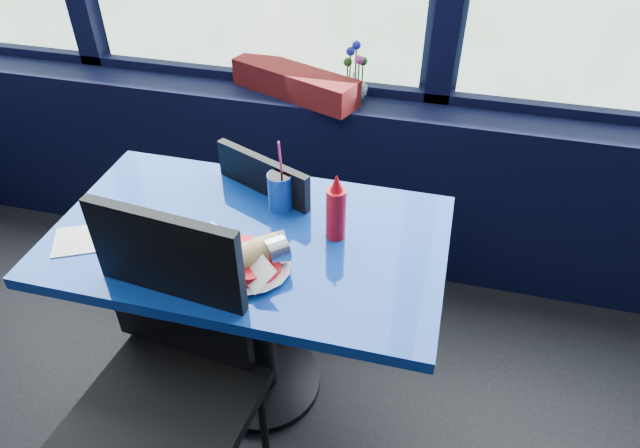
{
  "coord_description": "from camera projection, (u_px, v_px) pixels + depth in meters",
  "views": [
    {
      "loc": [
        0.84,
        0.76,
        1.87
      ],
      "look_at": [
        0.53,
        1.98,
        0.85
      ],
      "focal_mm": 32.0,
      "sensor_mm": 36.0,
      "label": 1
    }
  ],
  "objects": [
    {
      "name": "near_table",
      "position": [
        252.0,
        277.0,
        1.85
      ],
      "size": [
        1.2,
        0.7,
        0.75
      ],
      "color": "black",
      "rests_on": "ground"
    },
    {
      "name": "window_sill",
      "position": [
        257.0,
        166.0,
        2.67
      ],
      "size": [
        5.0,
        0.26,
        0.8
      ],
      "primitive_type": "cube",
      "color": "black",
      "rests_on": "ground"
    },
    {
      "name": "food_basket",
      "position": [
        240.0,
        259.0,
        1.6
      ],
      "size": [
        0.31,
        0.31,
        0.1
      ],
      "rotation": [
        0.0,
        0.0,
        0.3
      ],
      "color": "red",
      "rests_on": "near_table"
    },
    {
      "name": "planter_box",
      "position": [
        295.0,
        82.0,
        2.33
      ],
      "size": [
        0.57,
        0.33,
        0.11
      ],
      "primitive_type": "cube",
      "rotation": [
        0.0,
        0.0,
        -0.37
      ],
      "color": "maroon",
      "rests_on": "window_sill"
    },
    {
      "name": "flower_vase",
      "position": [
        354.0,
        83.0,
        2.29
      ],
      "size": [
        0.13,
        0.13,
        0.24
      ],
      "rotation": [
        0.0,
        0.0,
        0.11
      ],
      "color": "silver",
      "rests_on": "window_sill"
    },
    {
      "name": "napkin",
      "position": [
        78.0,
        240.0,
        1.72
      ],
      "size": [
        0.19,
        0.19,
        0.0
      ],
      "primitive_type": "cube",
      "rotation": [
        0.0,
        0.0,
        0.46
      ],
      "color": "white",
      "rests_on": "near_table"
    },
    {
      "name": "chair_near_front",
      "position": [
        168.0,
        368.0,
        1.56
      ],
      "size": [
        0.5,
        0.51,
        1.01
      ],
      "rotation": [
        0.0,
        0.0,
        -0.11
      ],
      "color": "black",
      "rests_on": "ground"
    },
    {
      "name": "soda_cup",
      "position": [
        280.0,
        190.0,
        1.81
      ],
      "size": [
        0.08,
        0.08,
        0.26
      ],
      "rotation": [
        0.0,
        0.0,
        -0.3
      ],
      "color": "#0E3A9A",
      "rests_on": "near_table"
    },
    {
      "name": "chair_near_back",
      "position": [
        265.0,
        227.0,
        2.15
      ],
      "size": [
        0.52,
        0.53,
        0.88
      ],
      "rotation": [
        0.0,
        0.0,
        2.73
      ],
      "color": "black",
      "rests_on": "ground"
    },
    {
      "name": "ketchup_bottle",
      "position": [
        336.0,
        210.0,
        1.67
      ],
      "size": [
        0.06,
        0.06,
        0.22
      ],
      "color": "red",
      "rests_on": "near_table"
    }
  ]
}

